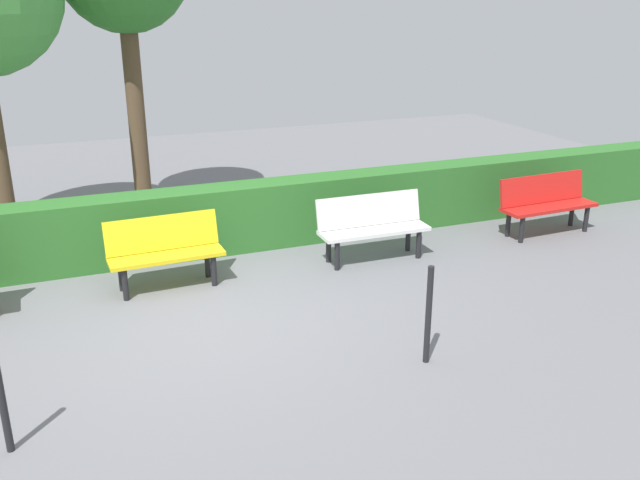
{
  "coord_description": "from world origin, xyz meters",
  "views": [
    {
      "loc": [
        1.26,
        6.85,
        3.38
      ],
      "look_at": [
        -1.64,
        -0.43,
        0.55
      ],
      "focal_mm": 38.44,
      "sensor_mm": 36.0,
      "label": 1
    }
  ],
  "objects": [
    {
      "name": "bench_yellow",
      "position": [
        0.14,
        -1.0,
        0.48
      ],
      "size": [
        1.37,
        0.52,
        0.86
      ],
      "rotation": [
        0.0,
        0.0,
        0.04
      ],
      "color": "yellow",
      "rests_on": "ground_plane"
    },
    {
      "name": "ground_plane",
      "position": [
        0.0,
        0.0,
        0.0
      ],
      "size": [
        21.05,
        21.05,
        0.0
      ],
      "primitive_type": "plane",
      "color": "slate"
    },
    {
      "name": "bench_red",
      "position": [
        -5.45,
        -0.93,
        0.48
      ],
      "size": [
        1.53,
        0.52,
        0.86
      ],
      "rotation": [
        0.0,
        0.0,
        0.04
      ],
      "color": "red",
      "rests_on": "ground_plane"
    },
    {
      "name": "bench_white",
      "position": [
        -2.59,
        -0.92,
        0.48
      ],
      "size": [
        1.49,
        0.49,
        0.86
      ],
      "rotation": [
        0.0,
        0.0,
        -0.01
      ],
      "color": "white",
      "rests_on": "ground_plane"
    },
    {
      "name": "railing_post_mid",
      "position": [
        -1.87,
        1.78,
        0.5
      ],
      "size": [
        0.06,
        0.06,
        1.0
      ],
      "primitive_type": "cylinder",
      "color": "black",
      "rests_on": "ground_plane"
    },
    {
      "name": "hedge_row",
      "position": [
        -1.23,
        -1.95,
        0.46
      ],
      "size": [
        17.05,
        0.5,
        0.91
      ],
      "primitive_type": "cube",
      "color": "#2D6B28",
      "rests_on": "ground_plane"
    },
    {
      "name": "railing_post_far",
      "position": [
        1.85,
        1.78,
        0.5
      ],
      "size": [
        0.06,
        0.06,
        1.0
      ],
      "primitive_type": "cylinder",
      "color": "black",
      "rests_on": "ground_plane"
    }
  ]
}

